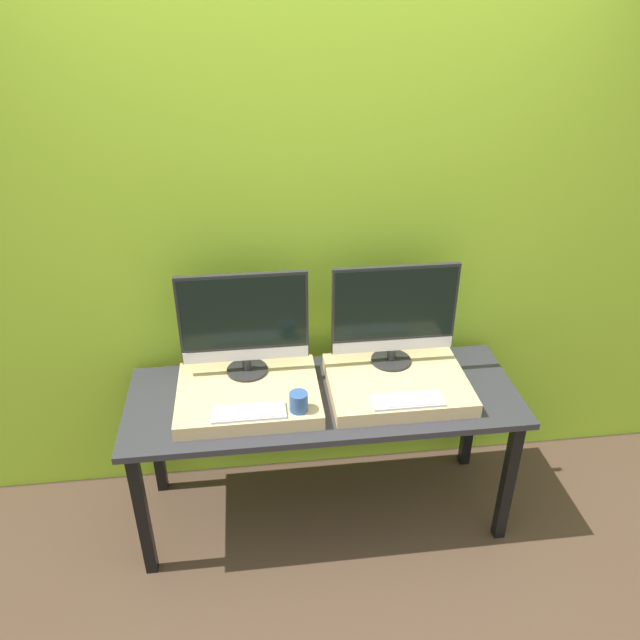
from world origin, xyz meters
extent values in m
plane|color=#4C3828|center=(0.00, 0.00, 0.00)|extent=(12.00, 12.00, 0.00)
cube|color=#9ED12D|center=(0.00, 0.70, 1.30)|extent=(8.00, 0.04, 2.60)
cube|color=#2D2D33|center=(0.00, 0.32, 0.70)|extent=(1.74, 0.63, 0.03)
cube|color=black|center=(-0.81, 0.06, 0.34)|extent=(0.05, 0.05, 0.68)
cube|color=black|center=(0.81, 0.06, 0.34)|extent=(0.05, 0.05, 0.68)
cube|color=black|center=(-0.81, 0.57, 0.34)|extent=(0.05, 0.05, 0.68)
cube|color=black|center=(0.81, 0.57, 0.34)|extent=(0.05, 0.05, 0.68)
cube|color=#D6B77F|center=(-0.33, 0.31, 0.75)|extent=(0.62, 0.48, 0.06)
cylinder|color=#282828|center=(-0.33, 0.45, 0.78)|extent=(0.19, 0.19, 0.01)
cylinder|color=#282828|center=(-0.33, 0.45, 0.82)|extent=(0.04, 0.04, 0.05)
cube|color=#282828|center=(-0.33, 0.45, 1.05)|extent=(0.56, 0.02, 0.42)
cube|color=black|center=(-0.33, 0.44, 1.08)|extent=(0.54, 0.00, 0.34)
cube|color=silver|center=(-0.33, 0.44, 0.87)|extent=(0.55, 0.00, 0.06)
cube|color=silver|center=(-0.33, 0.14, 0.78)|extent=(0.30, 0.11, 0.01)
cube|color=#B2B2B7|center=(-0.33, 0.14, 0.79)|extent=(0.29, 0.10, 0.00)
cylinder|color=#335693|center=(-0.13, 0.14, 0.82)|extent=(0.08, 0.08, 0.08)
cube|color=#D6B77F|center=(0.33, 0.31, 0.75)|extent=(0.62, 0.48, 0.06)
cylinder|color=#282828|center=(0.33, 0.45, 0.78)|extent=(0.19, 0.19, 0.01)
cylinder|color=#282828|center=(0.33, 0.45, 0.82)|extent=(0.04, 0.04, 0.05)
cube|color=#282828|center=(0.33, 0.45, 1.05)|extent=(0.56, 0.02, 0.42)
cube|color=black|center=(0.33, 0.44, 1.08)|extent=(0.54, 0.00, 0.34)
cube|color=silver|center=(0.33, 0.44, 0.87)|extent=(0.55, 0.00, 0.06)
cube|color=silver|center=(0.33, 0.14, 0.78)|extent=(0.30, 0.11, 0.01)
cube|color=#B2B2B7|center=(0.33, 0.14, 0.79)|extent=(0.29, 0.10, 0.00)
camera|label=1|loc=(-0.29, -1.92, 2.37)|focal=35.00mm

